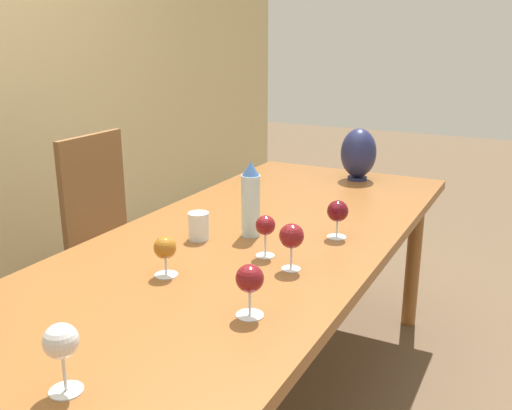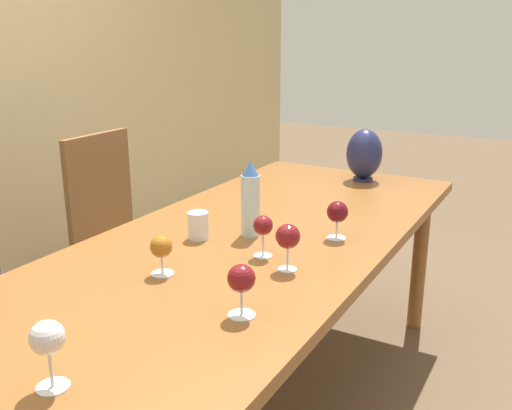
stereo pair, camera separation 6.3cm
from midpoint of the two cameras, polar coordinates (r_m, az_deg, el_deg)
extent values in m
cube|color=brown|center=(1.86, -2.21, -5.18)|extent=(2.56, 0.94, 0.04)
cylinder|color=brown|center=(2.91, 16.62, -5.43)|extent=(0.07, 0.07, 0.70)
cylinder|color=brown|center=(3.13, 3.36, -3.12)|extent=(0.07, 0.07, 0.70)
cylinder|color=#ADCCD6|center=(1.96, 0.40, -0.08)|extent=(0.07, 0.07, 0.22)
cone|color=#33599E|center=(1.93, 0.41, 3.66)|extent=(0.06, 0.06, 0.05)
cylinder|color=silver|center=(1.96, -4.89, -2.05)|extent=(0.07, 0.07, 0.10)
cylinder|color=#1E234C|center=(2.78, 11.28, 2.57)|extent=(0.09, 0.09, 0.01)
ellipsoid|color=#1E234C|center=(2.76, 11.42, 5.06)|extent=(0.17, 0.17, 0.23)
cylinder|color=silver|center=(1.99, 8.94, -3.27)|extent=(0.07, 0.07, 0.00)
cylinder|color=silver|center=(1.98, 8.98, -2.40)|extent=(0.01, 0.01, 0.06)
sphere|color=#510C14|center=(1.96, 9.06, -0.68)|extent=(0.07, 0.07, 0.07)
cylinder|color=silver|center=(1.45, -0.18, -10.94)|extent=(0.07, 0.07, 0.00)
cylinder|color=silver|center=(1.44, -0.18, -9.68)|extent=(0.01, 0.01, 0.07)
sphere|color=maroon|center=(1.41, -0.19, -7.34)|extent=(0.07, 0.07, 0.07)
cylinder|color=silver|center=(1.72, 4.21, -6.43)|extent=(0.06, 0.06, 0.00)
cylinder|color=silver|center=(1.70, 4.23, -5.28)|extent=(0.01, 0.01, 0.07)
sphere|color=maroon|center=(1.68, 4.28, -3.14)|extent=(0.07, 0.07, 0.07)
cylinder|color=silver|center=(1.25, -18.23, -16.89)|extent=(0.07, 0.07, 0.00)
cylinder|color=silver|center=(1.23, -18.41, -15.28)|extent=(0.01, 0.01, 0.08)
sphere|color=silver|center=(1.19, -18.72, -12.45)|extent=(0.07, 0.07, 0.07)
cylinder|color=silver|center=(1.81, 1.69, -5.09)|extent=(0.06, 0.06, 0.00)
cylinder|color=silver|center=(1.80, 1.70, -3.96)|extent=(0.01, 0.01, 0.07)
sphere|color=maroon|center=(1.78, 1.72, -2.05)|extent=(0.06, 0.06, 0.06)
cylinder|color=silver|center=(1.70, -8.27, -6.81)|extent=(0.07, 0.07, 0.00)
cylinder|color=silver|center=(1.69, -8.32, -5.90)|extent=(0.01, 0.01, 0.06)
sphere|color=#995B19|center=(1.67, -8.40, -4.14)|extent=(0.07, 0.07, 0.07)
cylinder|color=brown|center=(2.25, -19.27, -16.97)|extent=(0.04, 0.04, 0.40)
cube|color=brown|center=(2.71, -11.22, -5.01)|extent=(0.44, 0.44, 0.04)
cube|color=brown|center=(2.75, -14.74, 1.39)|extent=(0.40, 0.03, 0.54)
cylinder|color=brown|center=(2.56, -10.40, -11.79)|extent=(0.04, 0.04, 0.40)
cylinder|color=brown|center=(2.83, -5.48, -8.69)|extent=(0.04, 0.04, 0.40)
cylinder|color=brown|center=(2.80, -16.52, -9.66)|extent=(0.04, 0.04, 0.40)
cylinder|color=brown|center=(3.05, -11.42, -7.04)|extent=(0.04, 0.04, 0.40)
camera|label=1|loc=(0.03, -89.10, 0.27)|focal=40.00mm
camera|label=2|loc=(0.03, 90.90, -0.27)|focal=40.00mm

